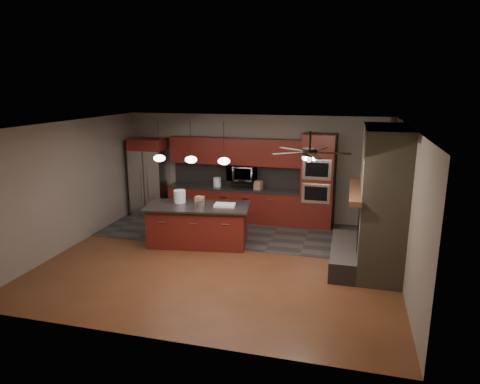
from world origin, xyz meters
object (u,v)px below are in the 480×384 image
(paint_tray, at_px, (225,205))
(paint_can, at_px, (200,205))
(white_bucket, at_px, (180,196))
(cardboard_box, at_px, (200,199))
(kitchen_island, at_px, (198,225))
(refrigerator, at_px, (150,177))
(counter_bucket, at_px, (217,182))
(oven_tower, at_px, (317,181))
(counter_box, at_px, (258,185))
(microwave, at_px, (242,173))

(paint_tray, bearing_deg, paint_can, -158.68)
(white_bucket, distance_m, cardboard_box, 0.46)
(paint_can, bearing_deg, paint_tray, 28.67)
(kitchen_island, xyz_separation_m, paint_can, (0.12, -0.15, 0.52))
(refrigerator, height_order, counter_bucket, refrigerator)
(refrigerator, xyz_separation_m, kitchen_island, (2.09, -1.89, -0.60))
(kitchen_island, relative_size, paint_can, 12.64)
(oven_tower, xyz_separation_m, counter_box, (-1.51, -0.04, -0.18))
(white_bucket, xyz_separation_m, counter_box, (1.45, 1.79, -0.05))
(kitchen_island, bearing_deg, counter_box, 54.34)
(counter_bucket, bearing_deg, counter_box, -2.52)
(refrigerator, relative_size, cardboard_box, 10.53)
(oven_tower, relative_size, counter_bucket, 10.02)
(oven_tower, height_order, microwave, oven_tower)
(oven_tower, bearing_deg, paint_can, -138.15)
(oven_tower, relative_size, cardboard_box, 11.71)
(refrigerator, bearing_deg, microwave, 2.88)
(refrigerator, distance_m, counter_box, 3.07)
(kitchen_island, distance_m, white_bucket, 0.78)
(paint_can, xyz_separation_m, counter_bucket, (-0.28, 2.12, 0.03))
(refrigerator, xyz_separation_m, cardboard_box, (2.04, -1.59, -0.08))
(white_bucket, bearing_deg, paint_can, -25.35)
(white_bucket, bearing_deg, kitchen_island, -15.19)
(cardboard_box, bearing_deg, microwave, 69.73)
(paint_tray, xyz_separation_m, counter_box, (0.37, 1.81, 0.07))
(paint_can, bearing_deg, white_bucket, 154.65)
(white_bucket, bearing_deg, cardboard_box, 21.39)
(kitchen_island, relative_size, counter_box, 10.92)
(cardboard_box, bearing_deg, oven_tower, 31.14)
(paint_can, bearing_deg, counter_bucket, 97.58)
(cardboard_box, height_order, counter_bucket, counter_bucket)
(oven_tower, distance_m, kitchen_island, 3.25)
(microwave, xyz_separation_m, counter_box, (0.47, -0.10, -0.29))
(oven_tower, distance_m, paint_tray, 2.65)
(refrigerator, xyz_separation_m, paint_can, (2.22, -2.04, -0.08))
(counter_bucket, bearing_deg, kitchen_island, -85.37)
(paint_tray, bearing_deg, counter_bucket, 105.02)
(white_bucket, bearing_deg, microwave, 62.43)
(counter_box, bearing_deg, oven_tower, 17.32)
(paint_can, bearing_deg, kitchen_island, 128.61)
(counter_bucket, bearing_deg, white_bucket, -99.72)
(kitchen_island, xyz_separation_m, counter_bucket, (-0.16, 1.97, 0.55))
(paint_tray, relative_size, cardboard_box, 2.26)
(counter_bucket, bearing_deg, cardboard_box, -86.32)
(paint_tray, height_order, cardboard_box, cardboard_box)
(refrigerator, height_order, white_bucket, refrigerator)
(microwave, bearing_deg, paint_can, -100.15)
(counter_bucket, height_order, counter_box, counter_bucket)
(counter_box, bearing_deg, microwave, -176.42)
(kitchen_island, relative_size, white_bucket, 8.41)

